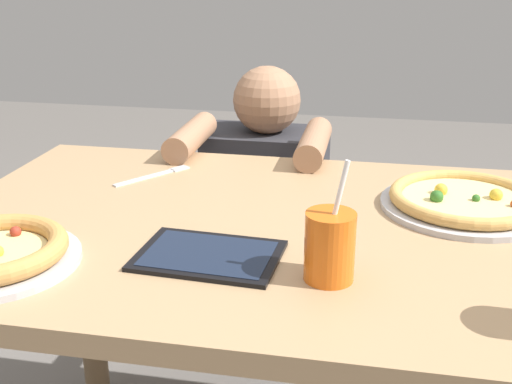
{
  "coord_description": "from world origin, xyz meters",
  "views": [
    {
      "loc": [
        0.21,
        -1.11,
        1.23
      ],
      "look_at": [
        -0.02,
        0.08,
        0.78
      ],
      "focal_mm": 44.68,
      "sensor_mm": 36.0,
      "label": 1
    }
  ],
  "objects_px": {
    "fork": "(156,175)",
    "tablet": "(209,255)",
    "drink_cup_colored": "(330,246)",
    "diner_seated": "(266,230)",
    "pizza_far": "(464,201)"
  },
  "relations": [
    {
      "from": "diner_seated",
      "to": "drink_cup_colored",
      "type": "bearing_deg",
      "value": -73.63
    },
    {
      "from": "pizza_far",
      "to": "tablet",
      "type": "height_order",
      "value": "pizza_far"
    },
    {
      "from": "drink_cup_colored",
      "to": "tablet",
      "type": "height_order",
      "value": "drink_cup_colored"
    },
    {
      "from": "drink_cup_colored",
      "to": "diner_seated",
      "type": "distance_m",
      "value": 0.98
    },
    {
      "from": "pizza_far",
      "to": "fork",
      "type": "height_order",
      "value": "pizza_far"
    },
    {
      "from": "tablet",
      "to": "diner_seated",
      "type": "bearing_deg",
      "value": 93.37
    },
    {
      "from": "diner_seated",
      "to": "tablet",
      "type": "bearing_deg",
      "value": -86.63
    },
    {
      "from": "fork",
      "to": "tablet",
      "type": "height_order",
      "value": "tablet"
    },
    {
      "from": "pizza_far",
      "to": "tablet",
      "type": "bearing_deg",
      "value": -145.13
    },
    {
      "from": "tablet",
      "to": "fork",
      "type": "bearing_deg",
      "value": 120.56
    },
    {
      "from": "pizza_far",
      "to": "diner_seated",
      "type": "bearing_deg",
      "value": 133.85
    },
    {
      "from": "diner_seated",
      "to": "fork",
      "type": "bearing_deg",
      "value": -112.57
    },
    {
      "from": "tablet",
      "to": "drink_cup_colored",
      "type": "bearing_deg",
      "value": -9.87
    },
    {
      "from": "pizza_far",
      "to": "drink_cup_colored",
      "type": "distance_m",
      "value": 0.43
    },
    {
      "from": "fork",
      "to": "diner_seated",
      "type": "relative_size",
      "value": 0.19
    }
  ]
}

